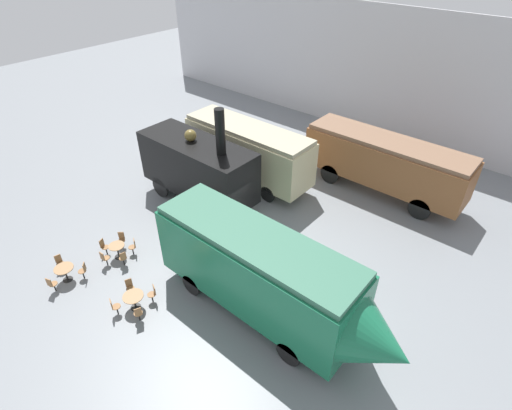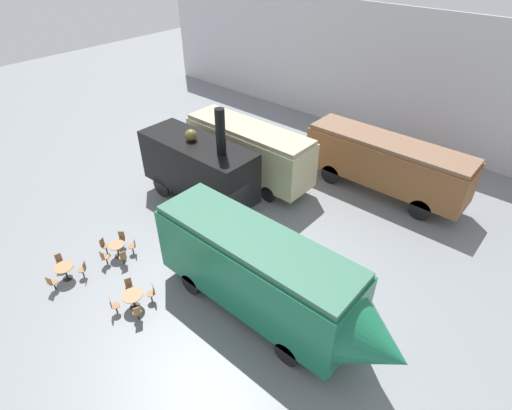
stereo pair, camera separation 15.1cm
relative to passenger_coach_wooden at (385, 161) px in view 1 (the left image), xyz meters
name	(u,v)px [view 1 (the left image)]	position (x,y,z in m)	size (l,w,h in m)	color
ground_plane	(236,234)	(-3.83, -8.65, -2.07)	(80.00, 80.00, 0.00)	gray
backdrop_wall	(386,75)	(-3.83, 7.07, 2.43)	(44.00, 0.15, 9.00)	silver
passenger_coach_wooden	(385,161)	(0.00, 0.00, 0.00)	(9.42, 2.49, 3.40)	brown
passenger_coach_vintage	(248,149)	(-6.96, -4.05, 0.00)	(8.32, 2.48, 3.54)	beige
steam_locomotive	(198,166)	(-7.45, -7.68, 0.24)	(7.01, 2.53, 6.14)	black
streamlined_locomotive	(271,278)	(0.82, -11.59, 0.16)	(10.65, 2.62, 3.88)	#196B47
cafe_table_near	(117,248)	(-7.00, -13.57, -1.52)	(0.76, 0.76, 0.73)	black
cafe_table_mid	(134,298)	(-3.78, -14.93, -1.51)	(0.87, 0.87, 0.71)	black
cafe_table_far	(65,271)	(-7.48, -15.97, -1.50)	(0.85, 0.85, 0.74)	black
cafe_chair_0	(123,258)	(-6.27, -13.74, -1.56)	(0.38, 0.36, 0.87)	black
cafe_chair_1	(133,246)	(-6.61, -12.93, -1.56)	(0.39, 0.40, 0.87)	black
cafe_chair_2	(121,239)	(-7.49, -13.00, -1.56)	(0.40, 0.41, 0.87)	black
cafe_chair_3	(104,246)	(-7.69, -13.86, -1.56)	(0.40, 0.38, 0.87)	black
cafe_chair_4	(104,258)	(-6.94, -14.32, -1.56)	(0.36, 0.36, 0.87)	black
cafe_chair_5	(153,293)	(-3.46, -14.19, -1.56)	(0.38, 0.40, 0.87)	black
cafe_chair_6	(130,286)	(-4.52, -14.61, -1.56)	(0.40, 0.38, 0.87)	black
cafe_chair_7	(114,306)	(-4.10, -15.67, -1.56)	(0.38, 0.40, 0.87)	black
cafe_chair_8	(138,313)	(-3.04, -15.25, -1.56)	(0.40, 0.38, 0.87)	black
cafe_chair_9	(52,284)	(-7.23, -16.73, -1.56)	(0.37, 0.39, 0.87)	black
cafe_chair_10	(83,270)	(-6.96, -15.38, -1.56)	(0.40, 0.41, 0.87)	black
cafe_chair_11	(60,262)	(-8.26, -15.82, -1.56)	(0.38, 0.36, 0.87)	black
visitor_person	(186,217)	(-5.99, -10.05, -1.16)	(0.34, 0.34, 1.68)	#262633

